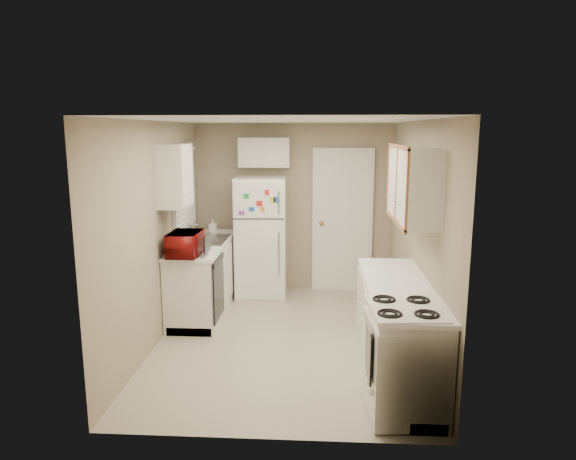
{
  "coord_description": "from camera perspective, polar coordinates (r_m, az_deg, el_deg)",
  "views": [
    {
      "loc": [
        0.35,
        -5.39,
        2.3
      ],
      "look_at": [
        0.0,
        0.5,
        1.15
      ],
      "focal_mm": 32.0,
      "sensor_mm": 36.0,
      "label": 1
    }
  ],
  "objects": [
    {
      "name": "right_counter",
      "position": [
        5.01,
        11.99,
        -10.9
      ],
      "size": [
        0.6,
        2.0,
        0.9
      ],
      "primitive_type": "cube",
      "color": "silver",
      "rests_on": "floor"
    },
    {
      "name": "wall_right",
      "position": [
        5.6,
        14.13,
        -0.63
      ],
      "size": [
        3.8,
        3.8,
        0.0
      ],
      "primitive_type": "plane",
      "color": "tan",
      "rests_on": "floor"
    },
    {
      "name": "wall_back",
      "position": [
        7.38,
        0.64,
        2.45
      ],
      "size": [
        2.8,
        2.8,
        0.0
      ],
      "primitive_type": "plane",
      "color": "tan",
      "rests_on": "floor"
    },
    {
      "name": "window_blinds",
      "position": [
        6.7,
        -11.45,
        4.81
      ],
      "size": [
        0.1,
        0.98,
        1.08
      ],
      "primitive_type": "cube",
      "color": "silver",
      "rests_on": "wall_left"
    },
    {
      "name": "upper_cabinet_left",
      "position": [
        5.86,
        -12.53,
        5.87
      ],
      "size": [
        0.3,
        0.45,
        0.7
      ],
      "primitive_type": "cube",
      "color": "silver",
      "rests_on": "wall_left"
    },
    {
      "name": "soap_bottle",
      "position": [
        7.15,
        -8.36,
        0.42
      ],
      "size": [
        0.1,
        0.1,
        0.2
      ],
      "primitive_type": "imported",
      "rotation": [
        0.0,
        0.0,
        -0.12
      ],
      "color": "white",
      "rests_on": "left_counter"
    },
    {
      "name": "left_counter",
      "position": [
        6.72,
        -9.24,
        -5.11
      ],
      "size": [
        0.6,
        1.8,
        0.9
      ],
      "primitive_type": "cube",
      "color": "silver",
      "rests_on": "floor"
    },
    {
      "name": "sink",
      "position": [
        6.76,
        -9.08,
        -1.42
      ],
      "size": [
        0.54,
        0.74,
        0.16
      ],
      "primitive_type": "cube",
      "color": "gray",
      "rests_on": "left_counter"
    },
    {
      "name": "wall_front",
      "position": [
        3.68,
        -2.2,
        -6.38
      ],
      "size": [
        2.8,
        2.8,
        0.0
      ],
      "primitive_type": "plane",
      "color": "tan",
      "rests_on": "floor"
    },
    {
      "name": "microwave",
      "position": [
        5.91,
        -11.34,
        -1.41
      ],
      "size": [
        0.49,
        0.28,
        0.33
      ],
      "primitive_type": "imported",
      "rotation": [
        0.0,
        0.0,
        1.56
      ],
      "color": "maroon",
      "rests_on": "left_counter"
    },
    {
      "name": "stove",
      "position": [
        4.43,
        12.53,
        -14.54
      ],
      "size": [
        0.59,
        0.71,
        0.82
      ],
      "primitive_type": "cube",
      "rotation": [
        0.0,
        0.0,
        0.07
      ],
      "color": "white",
      "rests_on": "floor"
    },
    {
      "name": "wall_left",
      "position": [
        5.77,
        -14.31,
        -0.3
      ],
      "size": [
        3.8,
        3.8,
        0.0
      ],
      "primitive_type": "plane",
      "color": "tan",
      "rests_on": "floor"
    },
    {
      "name": "floor",
      "position": [
        5.87,
        -0.29,
        -12.03
      ],
      "size": [
        3.8,
        3.8,
        0.0
      ],
      "primitive_type": "plane",
      "color": "beige",
      "rests_on": "ground"
    },
    {
      "name": "upper_cabinet_right",
      "position": [
        5.0,
        13.81,
        4.97
      ],
      "size": [
        0.3,
        1.2,
        0.7
      ],
      "primitive_type": "cube",
      "color": "silver",
      "rests_on": "wall_right"
    },
    {
      "name": "interior_door",
      "position": [
        7.37,
        6.06,
        0.96
      ],
      "size": [
        0.86,
        0.06,
        2.08
      ],
      "primitive_type": "cube",
      "color": "white",
      "rests_on": "floor"
    },
    {
      "name": "refrigerator",
      "position": [
        7.16,
        -3.0,
        -0.77
      ],
      "size": [
        0.71,
        0.69,
        1.67
      ],
      "primitive_type": "cube",
      "rotation": [
        0.0,
        0.0,
        0.03
      ],
      "color": "white",
      "rests_on": "floor"
    },
    {
      "name": "dishwasher",
      "position": [
        6.08,
        -7.8,
        -6.39
      ],
      "size": [
        0.03,
        0.58,
        0.72
      ],
      "primitive_type": "cube",
      "color": "black",
      "rests_on": "floor"
    },
    {
      "name": "cabinet_over_fridge",
      "position": [
        7.19,
        -2.63,
        8.62
      ],
      "size": [
        0.7,
        0.3,
        0.4
      ],
      "primitive_type": "cube",
      "color": "silver",
      "rests_on": "wall_back"
    },
    {
      "name": "ceiling",
      "position": [
        5.41,
        -0.32,
        12.08
      ],
      "size": [
        3.8,
        3.8,
        0.0
      ],
      "primitive_type": "plane",
      "color": "white",
      "rests_on": "floor"
    }
  ]
}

